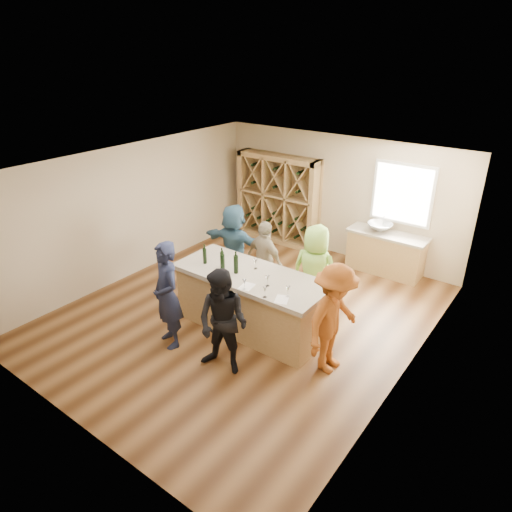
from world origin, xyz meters
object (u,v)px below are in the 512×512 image
Objects in this scene: person_near_left at (167,295)px; person_far_right at (315,272)px; wine_bottle_d at (222,263)px; person_near_right at (223,323)px; person_far_left at (234,245)px; person_far_mid at (265,260)px; wine_rack at (278,199)px; wine_bottle_e at (236,264)px; wine_bottle_a at (205,256)px; tasting_counter_base at (251,303)px; sink at (380,227)px; wine_bottle_c at (222,259)px; person_server at (334,319)px.

person_far_right is at bearing 78.46° from person_near_left.
person_near_right is at bearing -49.77° from wine_bottle_d.
person_far_left is (-0.87, 1.37, -0.37)m from wine_bottle_d.
person_far_left is at bearing 3.77° from person_far_mid.
wine_rack is at bearing 110.59° from wine_bottle_d.
wine_bottle_e is at bearing 112.99° from person_far_mid.
person_far_left is (-0.86, 0.12, 0.07)m from person_far_mid.
wine_bottle_a is at bearing 30.05° from person_far_right.
tasting_counter_base is (1.86, -3.57, -0.60)m from wine_rack.
sink is 4.68m from person_near_right.
wine_bottle_d is 1.29m from person_near_right.
wine_bottle_d is 0.19× the size of person_near_right.
sink is at bearing 74.95° from person_near_right.
sink is 4.05m from wine_bottle_a.
tasting_counter_base is 0.92m from wine_bottle_c.
person_server is 1.00× the size of person_far_right.
wine_bottle_d reaches higher than sink.
wine_bottle_e is 0.18× the size of person_server.
wine_bottle_a is at bearing -115.39° from sink.
person_far_right is at bearing 48.61° from wine_bottle_d.
wine_bottle_c is 1.68m from person_far_right.
wine_bottle_d reaches higher than wine_bottle_a.
tasting_counter_base is 1.53× the size of person_near_right.
person_near_left is 2.65m from person_far_right.
wine_rack is at bearing -52.62° from person_far_right.
person_near_left is at bearing -119.38° from wine_bottle_e.
person_near_right is 1.65m from person_server.
person_near_right is at bearing 74.74° from person_far_right.
wine_bottle_e is 0.18× the size of person_far_right.
tasting_counter_base is 1.26m from person_near_right.
wine_bottle_e is at bearing 110.03° from person_near_right.
sink is 3.63m from tasting_counter_base.
wine_bottle_c is at bearing 132.77° from wine_bottle_d.
tasting_counter_base is 0.89m from wine_bottle_d.
wine_bottle_a is (-1.74, -3.66, 0.21)m from sink.
wine_bottle_a is 0.34m from wine_bottle_c.
person_server is at bearing 0.24° from wine_bottle_a.
tasting_counter_base is 1.78m from person_far_left.
person_server is (1.31, 1.00, 0.04)m from person_near_right.
sink is 4.96m from person_near_left.
person_far_mid is (-2.11, 1.19, -0.10)m from person_server.
person_far_mid is at bearing 90.39° from wine_bottle_d.
person_near_right is 0.96× the size of person_far_right.
person_near_left reaches higher than wine_bottle_d.
tasting_counter_base is at bearing 77.48° from person_near_left.
person_far_left is at bearing 70.26° from person_server.
wine_bottle_d is at bearing 121.12° from person_near_right.
wine_rack is 2.91m from person_far_mid.
sink is 1.97× the size of wine_bottle_c.
wine_bottle_e is (0.68, 0.04, 0.02)m from wine_bottle_a.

